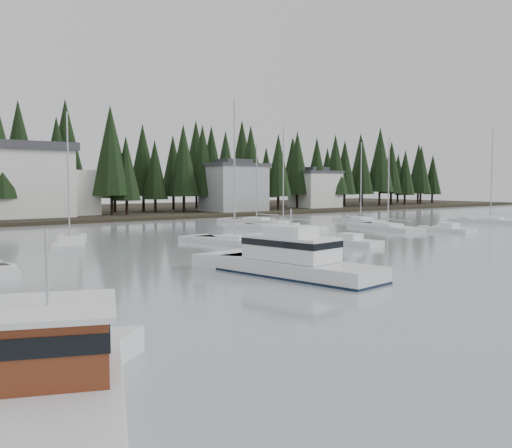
{
  "coord_description": "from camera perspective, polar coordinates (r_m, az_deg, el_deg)",
  "views": [
    {
      "loc": [
        -23.3,
        -5.27,
        5.51
      ],
      "look_at": [
        2.24,
        27.79,
        2.5
      ],
      "focal_mm": 40.0,
      "sensor_mm": 36.0,
      "label": 1
    }
  ],
  "objects": [
    {
      "name": "sailboat_6",
      "position": [
        85.54,
        22.38,
        0.17
      ],
      "size": [
        4.23,
        9.39,
        13.62
      ],
      "rotation": [
        0.0,
        0.0,
        1.76
      ],
      "color": "silver",
      "rests_on": "ground"
    },
    {
      "name": "sailboat_5",
      "position": [
        81.37,
        10.41,
        0.22
      ],
      "size": [
        4.13,
        8.39,
        11.71
      ],
      "rotation": [
        0.0,
        0.0,
        1.36
      ],
      "color": "silver",
      "rests_on": "ground"
    },
    {
      "name": "sailboat_3",
      "position": [
        78.44,
        0.05,
        0.13
      ],
      "size": [
        5.25,
        9.48,
        11.42
      ],
      "rotation": [
        0.0,
        0.0,
        1.86
      ],
      "color": "silver",
      "rests_on": "ground"
    },
    {
      "name": "house_east_a",
      "position": [
        102.23,
        -2.24,
        3.78
      ],
      "size": [
        10.6,
        8.48,
        9.25
      ],
      "color": "#999EA0",
      "rests_on": "ground"
    },
    {
      "name": "sailboat_1",
      "position": [
        69.44,
        13.04,
        -0.49
      ],
      "size": [
        5.75,
        11.24,
        11.47
      ],
      "rotation": [
        0.0,
        0.0,
        1.28
      ],
      "color": "silver",
      "rests_on": "ground"
    },
    {
      "name": "runabout_2",
      "position": [
        68.06,
        18.7,
        -0.63
      ],
      "size": [
        2.56,
        6.14,
        1.42
      ],
      "rotation": [
        0.0,
        0.0,
        1.51
      ],
      "color": "silver",
      "rests_on": "ground"
    },
    {
      "name": "lobster_boat_brown",
      "position": [
        13.63,
        -21.03,
        -17.39
      ],
      "size": [
        7.53,
        10.74,
        5.05
      ],
      "rotation": [
        0.0,
        0.0,
        1.17
      ],
      "color": "silver",
      "rests_on": "ground"
    },
    {
      "name": "house_east_b",
      "position": [
        117.82,
        5.95,
        3.56
      ],
      "size": [
        9.54,
        7.42,
        8.25
      ],
      "color": "silver",
      "rests_on": "ground"
    },
    {
      "name": "sailboat_10",
      "position": [
        52.96,
        -18.12,
        -1.99
      ],
      "size": [
        6.26,
        10.89,
        12.25
      ],
      "rotation": [
        0.0,
        0.0,
        1.19
      ],
      "color": "silver",
      "rests_on": "ground"
    },
    {
      "name": "cabin_cruiser_center",
      "position": [
        33.92,
        3.96,
        -4.05
      ],
      "size": [
        4.85,
        11.1,
        4.61
      ],
      "rotation": [
        0.0,
        0.0,
        1.72
      ],
      "color": "silver",
      "rests_on": "ground"
    },
    {
      "name": "sailboat_0",
      "position": [
        51.67,
        -2.15,
        -1.92
      ],
      "size": [
        4.59,
        9.26,
        13.55
      ],
      "rotation": [
        0.0,
        0.0,
        1.76
      ],
      "color": "silver",
      "rests_on": "ground"
    },
    {
      "name": "sailboat_8",
      "position": [
        67.91,
        2.73,
        -0.48
      ],
      "size": [
        6.61,
        10.69,
        12.76
      ],
      "rotation": [
        0.0,
        0.0,
        1.99
      ],
      "color": "silver",
      "rests_on": "ground"
    },
    {
      "name": "conifer_treeline",
      "position": [
        94.36,
        -23.33,
        0.44
      ],
      "size": [
        200.0,
        22.0,
        20.0
      ],
      "primitive_type": null,
      "color": "black",
      "rests_on": "ground"
    },
    {
      "name": "runabout_1",
      "position": [
        51.64,
        9.37,
        -1.91
      ],
      "size": [
        2.8,
        6.06,
        1.42
      ],
      "rotation": [
        0.0,
        0.0,
        1.68
      ],
      "color": "silver",
      "rests_on": "ground"
    }
  ]
}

